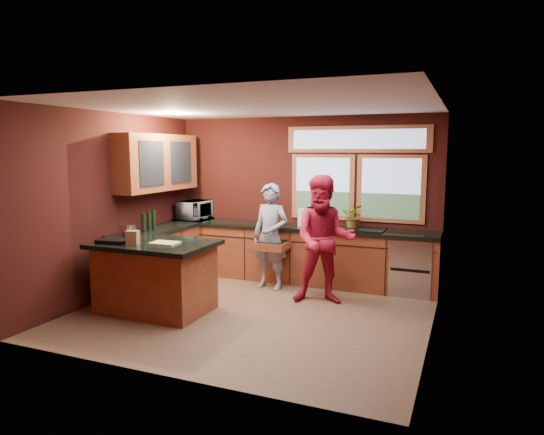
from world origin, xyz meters
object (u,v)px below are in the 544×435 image
Objects in this scene: island at (155,276)px; person_grey at (271,236)px; stock_pot at (128,231)px; cutting_board at (165,243)px; person_red at (324,240)px.

person_grey is at bearing 57.83° from island.
stock_pot is (-0.55, 0.15, 0.56)m from island.
stock_pot is at bearing 165.07° from cutting_board.
island is at bearing -15.26° from stock_pot.
island is 6.46× the size of stock_pot.
person_grey is at bearing 142.99° from person_red.
person_red reaches higher than person_grey.
person_grey is (1.01, 1.60, 0.34)m from island.
person_red is at bearing 35.23° from cutting_board.
person_grey reaches higher than island.
cutting_board is 0.78m from stock_pot.
person_grey reaches higher than cutting_board.
person_grey is 1.84m from cutting_board.
person_grey reaches higher than stock_pot.
person_grey is 6.86× the size of stock_pot.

